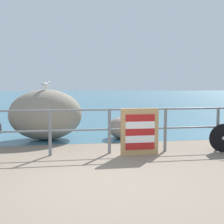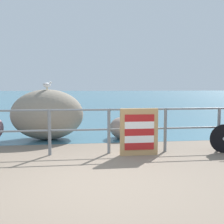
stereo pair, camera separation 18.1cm
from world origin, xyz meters
name	(u,v)px [view 1 (the left image)]	position (x,y,z in m)	size (l,w,h in m)	color
ground_plane	(71,105)	(0.00, 20.00, -0.05)	(120.00, 120.00, 0.10)	#756656
sea_surface	(70,95)	(0.00, 48.13, 0.00)	(120.00, 90.00, 0.01)	#38667A
promenade_railing	(80,126)	(0.00, 1.99, 0.64)	(9.32, 0.07, 1.02)	slate
folded_deckchair_stack	(140,132)	(1.30, 1.73, 0.52)	(0.84, 0.10, 1.04)	tan
breakwater_boulder_main	(46,115)	(-0.89, 3.89, 0.72)	(2.05, 1.41, 1.43)	gray
breakwater_boulder_right	(121,128)	(1.26, 3.76, 0.31)	(0.72, 0.85, 0.63)	gray
seagull	(45,84)	(-0.88, 3.79, 1.57)	(0.29, 0.29, 0.23)	gold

